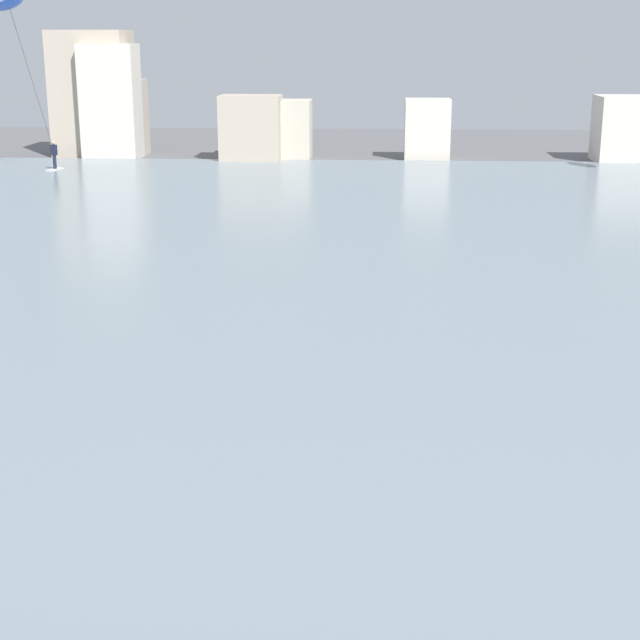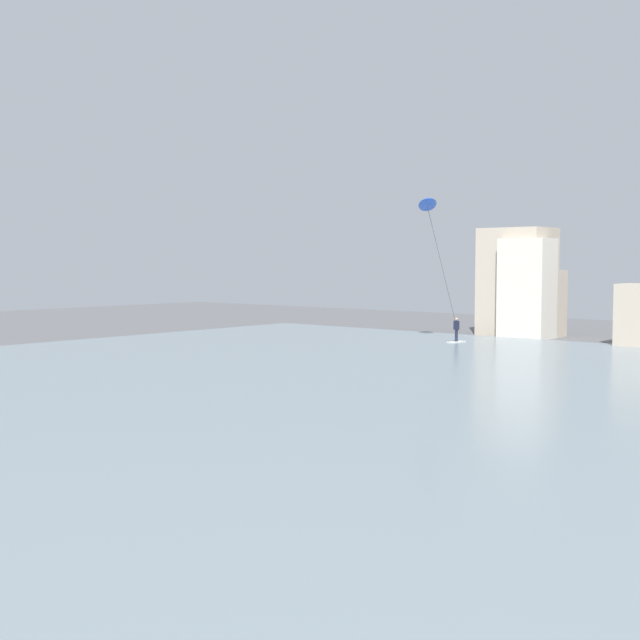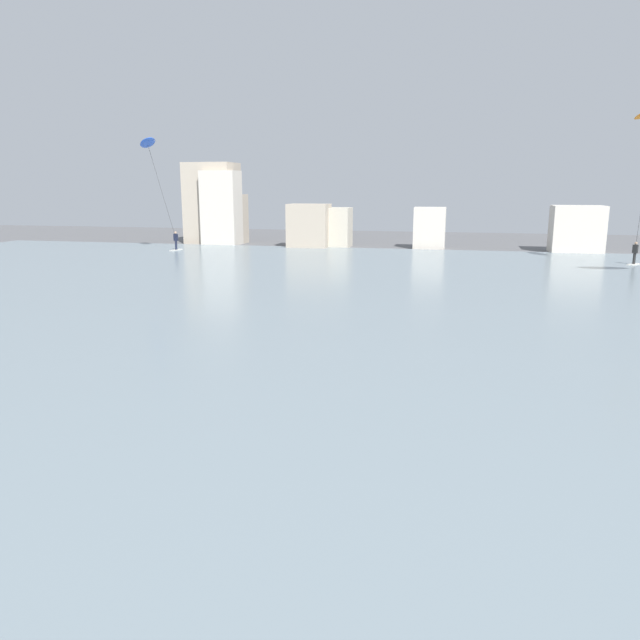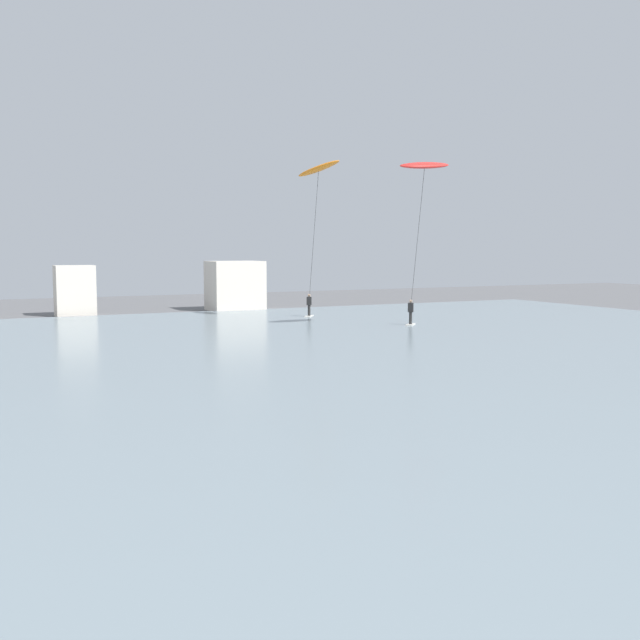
{
  "view_description": "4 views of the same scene",
  "coord_description": "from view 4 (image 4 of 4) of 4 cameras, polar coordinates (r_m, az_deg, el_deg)",
  "views": [
    {
      "loc": [
        -2.32,
        -4.98,
        7.37
      ],
      "look_at": [
        -3.41,
        13.43,
        2.06
      ],
      "focal_mm": 54.77,
      "sensor_mm": 36.0,
      "label": 1
    },
    {
      "loc": [
        8.03,
        2.75,
        5.38
      ],
      "look_at": [
        -2.61,
        15.21,
        4.26
      ],
      "focal_mm": 46.8,
      "sensor_mm": 36.0,
      "label": 2
    },
    {
      "loc": [
        3.42,
        0.98,
        5.63
      ],
      "look_at": [
        1.2,
        10.77,
        3.42
      ],
      "focal_mm": 34.1,
      "sensor_mm": 36.0,
      "label": 3
    },
    {
      "loc": [
        -6.98,
        0.41,
        5.02
      ],
      "look_at": [
        1.32,
        17.31,
        3.2
      ],
      "focal_mm": 41.23,
      "sensor_mm": 36.0,
      "label": 4
    }
  ],
  "objects": [
    {
      "name": "kitesurfer_red",
      "position": [
        46.05,
        8.03,
        10.9
      ],
      "size": [
        3.71,
        3.61,
        10.43
      ],
      "color": "silver",
      "rests_on": "water_bay"
    },
    {
      "name": "water_bay",
      "position": [
        31.43,
        -13.01,
        -3.71
      ],
      "size": [
        84.0,
        52.0,
        0.1
      ],
      "primitive_type": "cube",
      "color": "gray",
      "rests_on": "ground"
    },
    {
      "name": "kitesurfer_orange",
      "position": [
        51.73,
        -0.18,
        10.83
      ],
      "size": [
        2.59,
        4.82,
        11.09
      ],
      "color": "silver",
      "rests_on": "water_bay"
    }
  ]
}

